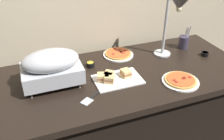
{
  "coord_description": "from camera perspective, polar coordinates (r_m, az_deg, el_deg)",
  "views": [
    {
      "loc": [
        -0.63,
        -1.43,
        1.74
      ],
      "look_at": [
        -0.1,
        0.0,
        0.81
      ],
      "focal_mm": 39.72,
      "sensor_mm": 36.0,
      "label": 1
    }
  ],
  "objects": [
    {
      "name": "sandwich_platter",
      "position": [
        1.75,
        0.5,
        -1.75
      ],
      "size": [
        0.34,
        0.23,
        0.06
      ],
      "color": "white",
      "rests_on": "buffet_table"
    },
    {
      "name": "pizza_plate_center",
      "position": [
        1.8,
        15.49,
        -2.38
      ],
      "size": [
        0.26,
        0.26,
        0.03
      ],
      "color": "white",
      "rests_on": "buffet_table"
    },
    {
      "name": "heat_lamp",
      "position": [
        1.9,
        14.55,
        13.2
      ],
      "size": [
        0.15,
        0.29,
        0.53
      ],
      "color": "#B7BABF",
      "rests_on": "buffet_table"
    },
    {
      "name": "chafing_dish",
      "position": [
        1.69,
        -13.78,
        0.84
      ],
      "size": [
        0.4,
        0.26,
        0.26
      ],
      "color": "#B7BABF",
      "rests_on": "buffet_table"
    },
    {
      "name": "utensil_holder",
      "position": [
        2.27,
        16.17,
        6.23
      ],
      "size": [
        0.08,
        0.08,
        0.21
      ],
      "color": "#383347",
      "rests_on": "buffet_table"
    },
    {
      "name": "sauce_cup_far",
      "position": [
        1.92,
        -4.99,
        1.32
      ],
      "size": [
        0.06,
        0.06,
        0.04
      ],
      "color": "black",
      "rests_on": "buffet_table"
    },
    {
      "name": "buffet_table",
      "position": [
        2.07,
        2.61,
        -9.6
      ],
      "size": [
        1.9,
        0.84,
        0.76
      ],
      "color": "black",
      "rests_on": "ground_plane"
    },
    {
      "name": "sauce_cup_near",
      "position": [
        2.21,
        20.59,
        3.53
      ],
      "size": [
        0.06,
        0.06,
        0.03
      ],
      "color": "black",
      "rests_on": "buffet_table"
    },
    {
      "name": "serving_spatula",
      "position": [
        1.6,
        -4.87,
        -6.45
      ],
      "size": [
        0.16,
        0.13,
        0.01
      ],
      "color": "#B7BABF",
      "rests_on": "buffet_table"
    },
    {
      "name": "pizza_plate_front",
      "position": [
        2.08,
        1.44,
        3.71
      ],
      "size": [
        0.25,
        0.25,
        0.03
      ],
      "color": "white",
      "rests_on": "buffet_table"
    }
  ]
}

